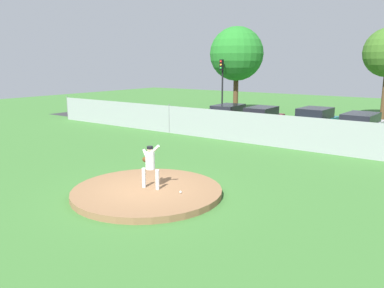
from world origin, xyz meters
name	(u,v)px	position (x,y,z in m)	size (l,w,h in m)	color
ground_plane	(233,160)	(0.00, 6.00, 0.00)	(80.00, 80.00, 0.00)	#386B2D
asphalt_strip	(298,134)	(0.00, 14.50, 0.00)	(44.00, 7.00, 0.01)	#2B2B2D
pitchers_mound	(147,192)	(0.00, 0.00, 0.11)	(5.25, 5.25, 0.22)	brown
pitcher_youth	(150,163)	(0.07, 0.10, 1.15)	(0.81, 0.32, 1.60)	silver
baseball	(181,192)	(1.24, 0.31, 0.26)	(0.07, 0.07, 0.07)	white
chainlink_fence	(269,130)	(0.00, 10.00, 0.90)	(35.66, 0.07, 1.89)	gray
parked_car_white	(228,116)	(-5.35, 14.57, 0.77)	(2.10, 4.82, 1.58)	silver
parked_car_teal	(314,122)	(0.92, 14.74, 0.83)	(2.05, 4.18, 1.75)	#146066
parked_car_silver	(360,127)	(3.64, 14.75, 0.79)	(2.08, 4.85, 1.62)	#B7BABF
parked_car_burgundy	(261,119)	(-2.66, 14.45, 0.77)	(1.86, 4.47, 1.61)	maroon
traffic_cone_orange	(191,119)	(-8.78, 14.68, 0.26)	(0.40, 0.40, 0.55)	orange
traffic_light_near	(222,78)	(-8.55, 18.87, 3.30)	(0.28, 0.46, 4.82)	black
tree_broad_left	(237,54)	(-8.69, 21.55, 5.31)	(4.78, 4.78, 7.73)	#4C331E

